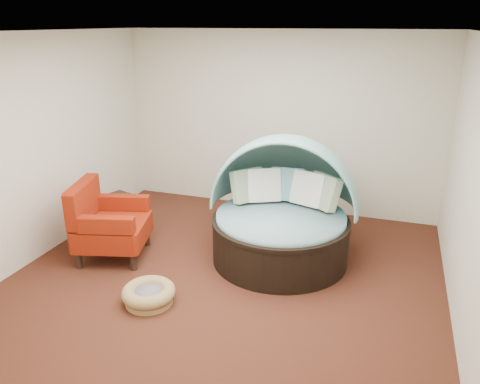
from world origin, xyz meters
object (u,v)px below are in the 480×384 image
(canopy_daybed, at_px, (283,203))
(red_armchair, at_px, (107,223))
(side_table, at_px, (118,209))
(pet_basket, at_px, (149,294))

(canopy_daybed, distance_m, red_armchair, 2.26)
(canopy_daybed, xyz_separation_m, red_armchair, (-2.13, -0.72, -0.27))
(red_armchair, bearing_deg, side_table, 99.55)
(canopy_daybed, bearing_deg, pet_basket, -130.48)
(pet_basket, relative_size, red_armchair, 0.72)
(pet_basket, height_order, red_armchair, red_armchair)
(pet_basket, relative_size, side_table, 1.18)
(pet_basket, distance_m, red_armchair, 1.35)
(pet_basket, distance_m, side_table, 2.13)
(canopy_daybed, relative_size, side_table, 3.03)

